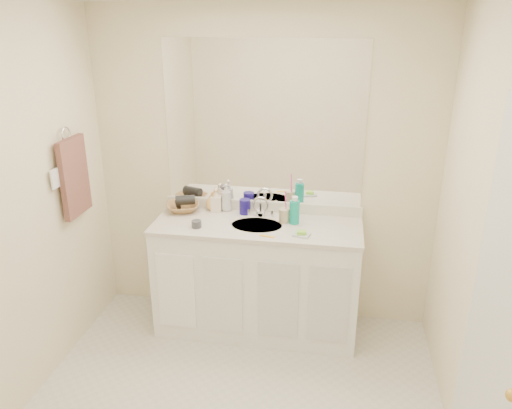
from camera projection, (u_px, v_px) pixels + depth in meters
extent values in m
cube|color=#FAECC4|center=(263.00, 171.00, 3.78)|extent=(2.60, 0.02, 2.40)
cube|color=#FAECC4|center=(490.00, 263.00, 2.37)|extent=(0.02, 2.60, 2.40)
cube|color=white|center=(257.00, 279.00, 3.80)|extent=(1.50, 0.55, 0.85)
cube|color=silver|center=(257.00, 226.00, 3.64)|extent=(1.52, 0.57, 0.03)
cube|color=white|center=(263.00, 206.00, 3.86)|extent=(1.52, 0.03, 0.08)
cylinder|color=#B9B6A1|center=(257.00, 226.00, 3.62)|extent=(0.37, 0.37, 0.02)
cylinder|color=silver|center=(261.00, 209.00, 3.76)|extent=(0.02, 0.02, 0.11)
cube|color=white|center=(263.00, 124.00, 3.64)|extent=(1.48, 0.01, 1.20)
cylinder|color=navy|center=(245.00, 207.00, 3.80)|extent=(0.09, 0.09, 0.12)
cylinder|color=#C1B088|center=(284.00, 216.00, 3.65)|extent=(0.08, 0.08, 0.10)
cylinder|color=#FF43A8|center=(286.00, 203.00, 3.61)|extent=(0.02, 0.04, 0.19)
cylinder|color=#0DA48E|center=(294.00, 212.00, 3.62)|extent=(0.10, 0.10, 0.17)
cube|color=silver|center=(301.00, 235.00, 3.44)|extent=(0.13, 0.11, 0.01)
cube|color=#95E738|center=(302.00, 232.00, 3.43)|extent=(0.07, 0.05, 0.02)
cube|color=yellow|center=(267.00, 236.00, 3.43)|extent=(0.11, 0.04, 0.00)
cylinder|color=#3C3E44|center=(197.00, 224.00, 3.57)|extent=(0.09, 0.09, 0.05)
imported|color=silver|center=(226.00, 197.00, 3.85)|extent=(0.10, 0.10, 0.22)
imported|color=#FEECCF|center=(216.00, 200.00, 3.85)|extent=(0.09, 0.09, 0.18)
imported|color=#E8B15A|center=(213.00, 201.00, 3.87)|extent=(0.15, 0.15, 0.15)
imported|color=#A07240|center=(183.00, 207.00, 3.87)|extent=(0.31, 0.31, 0.06)
cylinder|color=black|center=(185.00, 200.00, 3.84)|extent=(0.17, 0.12, 0.07)
torus|color=silver|center=(66.00, 135.00, 3.37)|extent=(0.01, 0.11, 0.11)
cube|color=#53322C|center=(74.00, 177.00, 3.47)|extent=(0.04, 0.32, 0.55)
cube|color=white|center=(55.00, 179.00, 3.27)|extent=(0.01, 0.08, 0.13)
cube|color=white|center=(498.00, 335.00, 2.17)|extent=(0.02, 0.82, 2.00)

